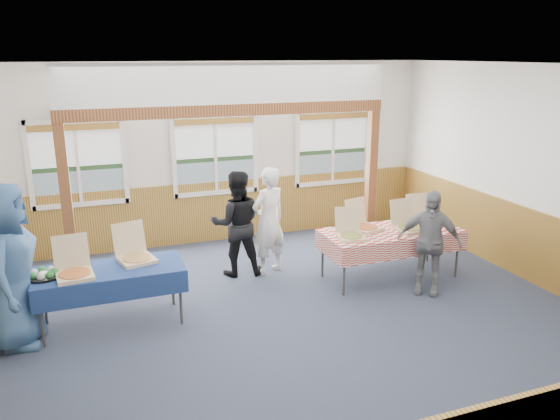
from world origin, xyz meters
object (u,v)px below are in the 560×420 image
object	(u,v)px
woman_white	(268,221)
table_right	(391,233)
table_left	(110,273)
woman_black	(236,223)
person_grey	(429,242)
man_blue	(10,267)

from	to	relation	value
woman_white	table_right	bearing A→B (deg)	131.89
table_left	table_right	distance (m)	4.10
woman_black	person_grey	bearing A→B (deg)	155.13
man_blue	person_grey	bearing A→B (deg)	-85.48
table_right	person_grey	size ratio (longest dim) A/B	1.48
woman_white	man_blue	bearing A→B (deg)	-4.88
man_blue	person_grey	size ratio (longest dim) A/B	1.29
table_left	woman_black	xyz separation A→B (m)	(1.94, 1.05, 0.12)
table_left	person_grey	world-z (taller)	person_grey
table_left	woman_white	distance (m)	2.60
table_left	woman_white	bearing A→B (deg)	38.95
table_right	woman_black	bearing A→B (deg)	143.90
person_grey	woman_black	bearing A→B (deg)	-175.70
woman_black	person_grey	size ratio (longest dim) A/B	1.08
person_grey	table_left	bearing A→B (deg)	-148.83
table_left	man_blue	size ratio (longest dim) A/B	0.99
table_right	woman_black	world-z (taller)	woman_black
man_blue	woman_white	bearing A→B (deg)	-64.01
table_right	person_grey	bearing A→B (deg)	-85.22
man_blue	woman_black	bearing A→B (deg)	-59.63
table_right	woman_white	bearing A→B (deg)	141.17
woman_black	table_right	bearing A→B (deg)	165.72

